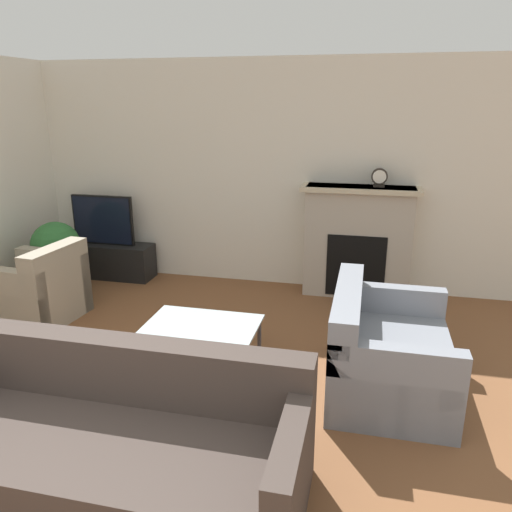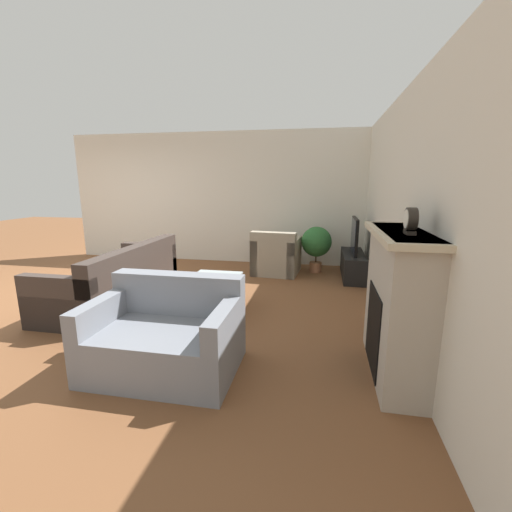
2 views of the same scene
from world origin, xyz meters
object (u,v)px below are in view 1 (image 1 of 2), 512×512
Objects in this scene: tv at (103,220)px; mantel_clock at (379,177)px; armchair_by_window at (36,292)px; potted_plant at (56,248)px; couch_sectional at (113,448)px; couch_loveseat at (384,355)px; coffee_table at (202,329)px.

tv is 3.46m from mantel_clock.
potted_plant reaches higher than armchair_by_window.
armchair_by_window is 3.90m from mantel_clock.
tv is 1.47m from armchair_by_window.
couch_sectional is 2.16m from couch_loveseat.
coffee_table is (0.05, 1.44, 0.09)m from couch_sectional.
couch_loveseat is 3.58m from armchair_by_window.
potted_plant is at bearing -168.32° from mantel_clock.
armchair_by_window is at bearing 134.15° from couch_sectional.
mantel_clock is (3.43, 1.49, 1.11)m from armchair_by_window.
armchair_by_window is (-1.98, 2.04, 0.01)m from couch_sectional.
couch_loveseat is 1.41× the size of armchair_by_window.
potted_plant is (-0.25, -0.66, -0.20)m from tv.
tv is 3.93× the size of mantel_clock.
tv is 0.63× the size of couch_loveseat.
tv is at bearing 61.04° from couch_loveseat.
tv reaches higher than coffee_table.
armchair_by_window is 2.12m from coffee_table.
tv is at bearing 135.07° from coffee_table.
potted_plant reaches higher than couch_loveseat.
couch_sectional is 1.73× the size of couch_loveseat.
couch_loveseat is at bearing -18.75° from potted_plant.
couch_loveseat is 1.50m from coffee_table.
armchair_by_window is 0.98× the size of coffee_table.
couch_loveseat is at bearing 43.97° from couch_sectional.
potted_plant is at bearing 128.49° from couch_sectional.
potted_plant is at bearing -158.02° from armchair_by_window.
tv is 0.86× the size of coffee_table.
tv is 0.74m from potted_plant.
armchair_by_window is 1.06× the size of potted_plant.
couch_sectional is (1.95, -3.44, -0.47)m from tv.
couch_sectional is at bearing -92.06° from coffee_table.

